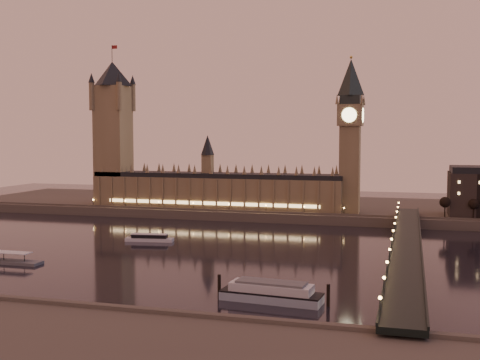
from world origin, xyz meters
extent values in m
plane|color=black|center=(0.00, 0.00, 0.00)|extent=(700.00, 700.00, 0.00)
cube|color=#423D35|center=(30.00, 165.00, 3.00)|extent=(560.00, 130.00, 6.00)
cube|color=brown|center=(-40.00, 121.00, 17.00)|extent=(180.00, 26.00, 22.00)
cube|color=black|center=(-40.00, 121.00, 29.60)|extent=(180.00, 22.00, 3.20)
cube|color=#FFCC7F|center=(-40.00, 107.50, 11.00)|extent=(153.00, 0.25, 2.20)
cube|color=brown|center=(-120.00, 121.00, 50.00)|extent=(22.00, 22.00, 88.00)
cone|color=black|center=(-120.00, 121.00, 103.00)|extent=(31.68, 31.68, 18.00)
cylinder|color=black|center=(-120.00, 121.00, 118.00)|extent=(0.44, 0.44, 12.00)
cube|color=maroon|center=(-117.80, 121.00, 122.50)|extent=(4.00, 0.15, 2.50)
cube|color=brown|center=(54.00, 121.00, 35.00)|extent=(13.00, 13.00, 58.00)
cube|color=brown|center=(54.00, 121.00, 71.00)|extent=(16.00, 16.00, 14.00)
cylinder|color=#FFEAA5|center=(54.00, 112.82, 71.00)|extent=(9.60, 0.35, 9.60)
cylinder|color=#FFEAA5|center=(45.82, 121.00, 71.00)|extent=(0.35, 9.60, 9.60)
cube|color=black|center=(54.00, 121.00, 81.00)|extent=(13.00, 13.00, 6.00)
cone|color=black|center=(54.00, 121.00, 96.00)|extent=(17.68, 17.68, 24.00)
sphere|color=gold|center=(54.00, 121.00, 109.00)|extent=(2.00, 2.00, 2.00)
cube|color=black|center=(92.00, 0.00, 8.00)|extent=(13.00, 260.00, 2.00)
cube|color=black|center=(85.70, 0.00, 9.50)|extent=(0.60, 260.00, 1.00)
cube|color=black|center=(98.30, 0.00, 9.50)|extent=(0.60, 260.00, 1.00)
cylinder|color=black|center=(114.20, 109.00, 10.15)|extent=(0.70, 0.70, 8.31)
sphere|color=black|center=(114.20, 109.00, 14.49)|extent=(5.54, 5.54, 5.54)
cylinder|color=black|center=(130.35, 109.00, 10.15)|extent=(0.70, 0.70, 8.31)
sphere|color=black|center=(130.35, 109.00, 14.49)|extent=(5.54, 5.54, 5.54)
cube|color=silver|center=(-43.07, 14.89, 0.96)|extent=(26.71, 9.35, 1.92)
cube|color=black|center=(-43.07, 14.89, 2.88)|extent=(19.83, 7.37, 1.92)
cube|color=silver|center=(-43.07, 14.89, 4.01)|extent=(20.38, 7.67, 0.35)
cube|color=#95ABBE|center=(47.53, -83.21, 1.44)|extent=(36.09, 12.91, 2.87)
cube|color=black|center=(47.53, -83.21, 3.15)|extent=(36.09, 12.91, 0.55)
cube|color=silver|center=(47.53, -83.21, 4.86)|extent=(29.38, 11.25, 2.87)
cube|color=#595B5E|center=(47.53, -83.21, 6.69)|extent=(24.89, 9.77, 0.77)
cylinder|color=black|center=(27.71, -80.52, 3.76)|extent=(1.22, 1.22, 7.52)
cylinder|color=black|center=(67.35, -83.90, 3.76)|extent=(1.22, 1.22, 7.52)
camera|label=1|loc=(93.32, -283.11, 57.22)|focal=45.00mm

